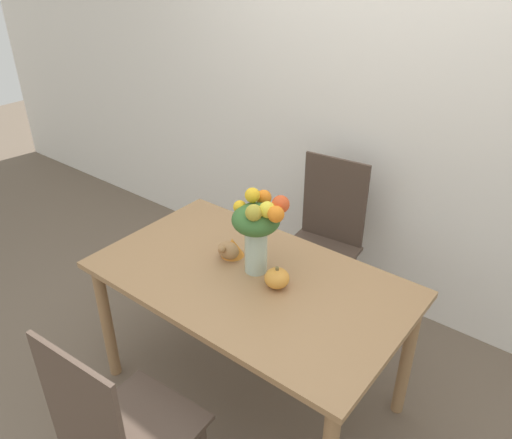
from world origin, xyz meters
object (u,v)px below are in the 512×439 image
at_px(turkey_figurine, 231,248).
at_px(dining_chair_near_window, 323,241).
at_px(flower_vase, 258,226).
at_px(dining_chair_far_side, 120,435).
at_px(pumpkin, 277,278).

relative_size(turkey_figurine, dining_chair_near_window, 0.15).
bearing_deg(flower_vase, dining_chair_far_side, -87.21).
bearing_deg(dining_chair_near_window, dining_chair_far_side, -91.68).
height_order(pumpkin, dining_chair_far_side, dining_chair_far_side).
relative_size(dining_chair_near_window, dining_chair_far_side, 1.00).
xyz_separation_m(flower_vase, dining_chair_far_side, (0.04, -0.87, -0.47)).
xyz_separation_m(pumpkin, turkey_figurine, (-0.32, 0.06, 0.00)).
relative_size(turkey_figurine, dining_chair_far_side, 0.15).
bearing_deg(pumpkin, turkey_figurine, 170.12).
bearing_deg(turkey_figurine, flower_vase, -3.73).
distance_m(flower_vase, dining_chair_near_window, 0.87).
bearing_deg(flower_vase, dining_chair_near_window, 95.84).
height_order(flower_vase, dining_chair_near_window, flower_vase).
relative_size(flower_vase, dining_chair_far_side, 0.40).
relative_size(flower_vase, dining_chair_near_window, 0.40).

